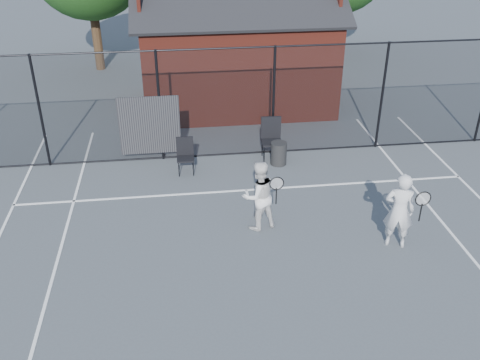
{
  "coord_description": "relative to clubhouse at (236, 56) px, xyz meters",
  "views": [
    {
      "loc": [
        -1.59,
        -8.19,
        6.55
      ],
      "look_at": [
        -0.34,
        1.56,
        1.1
      ],
      "focal_mm": 40.0,
      "sensor_mm": 36.0,
      "label": 1
    }
  ],
  "objects": [
    {
      "name": "chair_right",
      "position": [
        0.41,
        -4.4,
        -1.05
      ],
      "size": [
        0.56,
        0.58,
        1.12
      ],
      "primitive_type": "cube",
      "rotation": [
        0.0,
        0.0,
        -0.05
      ],
      "color": "black",
      "rests_on": "ground"
    },
    {
      "name": "clubhouse",
      "position": [
        0.0,
        0.0,
        0.0
      ],
      "size": [
        6.5,
        4.36,
        4.19
      ],
      "color": "maroon",
      "rests_on": "ground"
    },
    {
      "name": "chair_left",
      "position": [
        -1.92,
        -4.9,
        -1.15
      ],
      "size": [
        0.44,
        0.46,
        0.91
      ],
      "primitive_type": "cube",
      "rotation": [
        0.0,
        0.0,
        -0.01
      ],
      "color": "black",
      "rests_on": "ground"
    },
    {
      "name": "waste_bin",
      "position": [
        0.55,
        -4.71,
        -1.3
      ],
      "size": [
        0.47,
        0.47,
        0.62
      ],
      "primitive_type": "cylinder",
      "rotation": [
        0.0,
        0.0,
        -0.12
      ],
      "color": "#252525",
      "rests_on": "ground"
    },
    {
      "name": "court_lines",
      "position": [
        -0.5,
        -10.32,
        -1.6
      ],
      "size": [
        11.02,
        18.0,
        0.01
      ],
      "color": "white",
      "rests_on": "ground"
    },
    {
      "name": "player_back",
      "position": [
        -0.46,
        -7.61,
        -0.82
      ],
      "size": [
        0.92,
        0.8,
        1.57
      ],
      "color": "white",
      "rests_on": "ground"
    },
    {
      "name": "fence",
      "position": [
        -0.8,
        -4.0,
        -0.16
      ],
      "size": [
        22.04,
        3.0,
        3.0
      ],
      "color": "black",
      "rests_on": "ground"
    },
    {
      "name": "ground",
      "position": [
        -0.5,
        -9.0,
        -1.61
      ],
      "size": [
        80.0,
        80.0,
        0.0
      ],
      "primitive_type": "plane",
      "color": "#4B5155",
      "rests_on": "ground"
    },
    {
      "name": "player_front",
      "position": [
        2.24,
        -8.61,
        -0.78
      ],
      "size": [
        0.79,
        0.63,
        1.65
      ],
      "color": "silver",
      "rests_on": "ground"
    }
  ]
}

